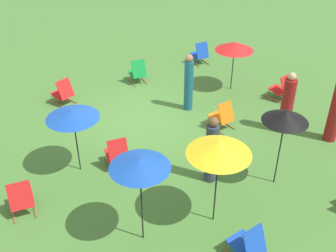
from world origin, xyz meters
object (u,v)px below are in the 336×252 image
object	(u,v)px
deckchair_3	(138,72)
deckchair_7	(282,89)
deckchair_0	(21,198)
deckchair_6	(63,93)
person_3	(336,111)
deckchair_4	(200,54)
person_2	(287,104)
person_0	(212,151)
umbrella_2	(219,148)
deckchair_1	(222,116)
umbrella_4	(235,46)
umbrella_0	(140,163)
deckchair_10	(117,154)
umbrella_1	(286,116)
umbrella_3	(72,114)
deckchair_5	(248,245)
person_1	(189,83)

from	to	relation	value
deckchair_3	deckchair_7	world-z (taller)	same
deckchair_0	deckchair_6	size ratio (longest dim) A/B	1.01
person_3	deckchair_4	bearing A→B (deg)	124.16
deckchair_3	person_2	size ratio (longest dim) A/B	0.47
person_0	deckchair_4	bearing A→B (deg)	-3.21
deckchair_6	umbrella_2	distance (m)	6.75
deckchair_1	umbrella_4	distance (m)	2.73
deckchair_3	umbrella_0	size ratio (longest dim) A/B	0.42
deckchair_1	person_2	xyz separation A→B (m)	(-1.28, 1.17, 0.47)
deckchair_1	umbrella_2	world-z (taller)	umbrella_2
deckchair_0	deckchair_10	distance (m)	2.45
deckchair_3	umbrella_1	bearing A→B (deg)	100.22
umbrella_4	person_0	bearing A→B (deg)	39.78
deckchair_3	umbrella_3	xyz separation A→B (m)	(3.81, 3.20, 1.21)
umbrella_3	person_0	size ratio (longest dim) A/B	0.98
person_2	person_3	xyz separation A→B (m)	(-0.67, 1.05, 0.05)
deckchair_6	umbrella_3	distance (m)	3.71
deckchair_1	deckchair_6	world-z (taller)	same
deckchair_5	person_0	xyz separation A→B (m)	(-1.01, -2.17, 0.45)
deckchair_1	umbrella_0	world-z (taller)	umbrella_0
deckchair_6	deckchair_10	distance (m)	3.79
deckchair_1	deckchair_4	size ratio (longest dim) A/B	0.99
deckchair_0	deckchair_4	world-z (taller)	same
person_1	deckchair_6	bearing A→B (deg)	-45.66
deckchair_6	person_1	distance (m)	3.94
deckchair_10	person_2	size ratio (longest dim) A/B	0.48
umbrella_2	deckchair_7	bearing A→B (deg)	-153.56
deckchair_6	umbrella_0	size ratio (longest dim) A/B	0.42
umbrella_2	person_3	world-z (taller)	umbrella_2
deckchair_0	umbrella_1	xyz separation A→B (m)	(-5.10, 2.62, 1.45)
deckchair_0	umbrella_4	size ratio (longest dim) A/B	0.52
deckchair_7	person_0	xyz separation A→B (m)	(4.50, 1.61, 0.45)
deckchair_5	umbrella_1	world-z (taller)	umbrella_1
deckchair_6	umbrella_0	distance (m)	6.38
person_2	deckchair_1	bearing A→B (deg)	-57.77
umbrella_1	person_2	world-z (taller)	umbrella_1
deckchair_5	deckchair_7	world-z (taller)	same
umbrella_2	deckchair_0	bearing A→B (deg)	-40.42
deckchair_0	person_1	distance (m)	5.83
deckchair_1	deckchair_3	size ratio (longest dim) A/B	0.98
deckchair_7	umbrella_4	world-z (taller)	umbrella_4
deckchair_0	deckchair_1	xyz separation A→B (m)	(-5.75, 0.11, 0.00)
umbrella_1	person_3	world-z (taller)	umbrella_1
deckchair_4	person_1	world-z (taller)	person_1
umbrella_3	person_2	world-z (taller)	person_2
deckchair_5	umbrella_4	world-z (taller)	umbrella_4
deckchair_6	umbrella_3	bearing A→B (deg)	58.43
umbrella_0	person_2	xyz separation A→B (m)	(-5.39, -0.91, -1.05)
deckchair_0	umbrella_1	bearing A→B (deg)	167.34
person_2	umbrella_4	bearing A→B (deg)	-118.35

